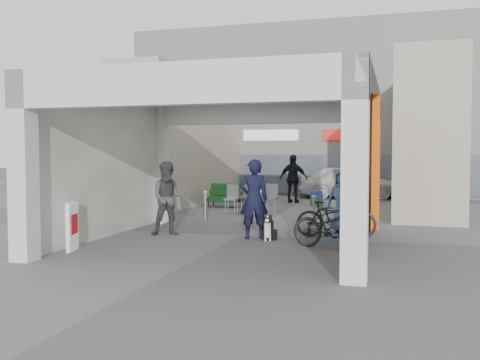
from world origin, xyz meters
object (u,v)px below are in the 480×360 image
(produce_stand, at_px, (225,198))
(man_with_dog, at_px, (254,199))
(bicycle_rear, at_px, (330,225))
(man_crates, at_px, (293,179))
(cafe_set, at_px, (250,202))
(man_back_turned, at_px, (169,198))
(man_elderly, at_px, (342,201))
(white_van, at_px, (348,182))
(border_collie, at_px, (269,230))
(bicycle_front, at_px, (336,217))

(produce_stand, relative_size, man_with_dog, 0.71)
(bicycle_rear, bearing_deg, man_with_dog, 81.19)
(man_with_dog, height_order, man_crates, man_crates)
(cafe_set, relative_size, man_with_dog, 0.84)
(man_back_turned, height_order, man_elderly, man_back_turned)
(man_back_turned, xyz_separation_m, man_elderly, (4.02, 1.55, -0.09))
(man_crates, relative_size, white_van, 0.45)
(cafe_set, height_order, border_collie, cafe_set)
(cafe_set, bearing_deg, man_crates, 78.48)
(cafe_set, xyz_separation_m, man_crates, (0.76, 3.75, 0.63))
(man_back_turned, bearing_deg, cafe_set, 57.31)
(man_elderly, height_order, bicycle_front, man_elderly)
(man_with_dog, bearing_deg, white_van, -117.62)
(man_back_turned, bearing_deg, bicycle_rear, -37.37)
(man_with_dog, height_order, bicycle_rear, man_with_dog)
(man_back_turned, xyz_separation_m, man_crates, (1.39, 9.03, 0.07))
(man_crates, bearing_deg, cafe_set, 84.91)
(bicycle_front, distance_m, bicycle_rear, 1.56)
(bicycle_front, bearing_deg, bicycle_rear, 174.10)
(man_elderly, distance_m, bicycle_front, 0.86)
(border_collie, bearing_deg, man_elderly, 65.64)
(border_collie, xyz_separation_m, man_elderly, (1.50, 1.64, 0.56))
(bicycle_rear, bearing_deg, produce_stand, 47.99)
(bicycle_front, bearing_deg, produce_stand, 31.01)
(produce_stand, height_order, bicycle_front, bicycle_front)
(produce_stand, bearing_deg, man_with_dog, -65.20)
(produce_stand, xyz_separation_m, man_crates, (2.08, 2.40, 0.62))
(produce_stand, relative_size, bicycle_front, 0.70)
(cafe_set, distance_m, bicycle_front, 5.62)
(bicycle_rear, xyz_separation_m, white_van, (-0.70, 12.60, 0.23))
(man_elderly, relative_size, bicycle_rear, 0.97)
(cafe_set, bearing_deg, border_collie, -70.53)
(cafe_set, distance_m, bicycle_rear, 6.96)
(bicycle_rear, bearing_deg, man_back_turned, 94.38)
(man_with_dog, height_order, man_back_turned, man_with_dog)
(man_with_dog, bearing_deg, cafe_set, -95.93)
(border_collie, xyz_separation_m, bicycle_front, (1.43, 0.85, 0.24))
(cafe_set, distance_m, man_crates, 3.88)
(white_van, bearing_deg, produce_stand, 132.98)
(bicycle_rear, distance_m, white_van, 12.62)
(produce_stand, relative_size, border_collie, 2.10)
(man_back_turned, distance_m, bicycle_rear, 4.09)
(man_back_turned, xyz_separation_m, bicycle_rear, (3.99, -0.81, -0.40))
(man_back_turned, height_order, man_crates, man_crates)
(cafe_set, height_order, bicycle_rear, bicycle_rear)
(man_elderly, distance_m, bicycle_rear, 2.38)
(man_with_dog, distance_m, man_elderly, 2.42)
(man_elderly, height_order, man_crates, man_crates)
(man_back_turned, xyz_separation_m, white_van, (3.29, 11.79, -0.17))
(bicycle_rear, relative_size, white_van, 0.39)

